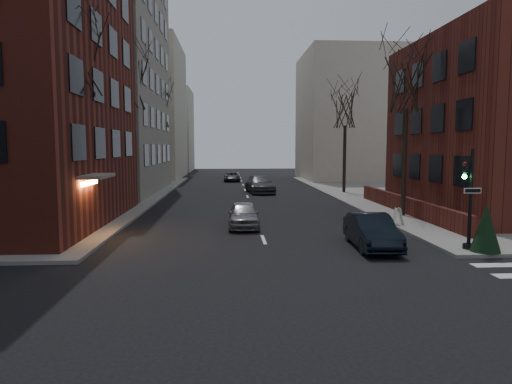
# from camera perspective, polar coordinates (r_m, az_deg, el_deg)

# --- Properties ---
(ground) EXTENTS (160.00, 160.00, 0.00)m
(ground) POSITION_cam_1_polar(r_m,az_deg,el_deg) (9.53, 6.83, -20.65)
(ground) COLOR black
(ground) RESTS_ON ground
(building_left_tan) EXTENTS (18.00, 18.00, 28.00)m
(building_left_tan) POSITION_cam_1_polar(r_m,az_deg,el_deg) (46.17, -24.02, 17.43)
(building_left_tan) COLOR gray
(building_left_tan) RESTS_ON ground
(low_wall_right) EXTENTS (0.35, 16.00, 1.00)m
(low_wall_right) POSITION_cam_1_polar(r_m,az_deg,el_deg) (29.69, 18.09, -1.51)
(low_wall_right) COLOR #5A221A
(low_wall_right) RESTS_ON sidewalk_far_right
(building_distant_la) EXTENTS (14.00, 16.00, 18.00)m
(building_distant_la) POSITION_cam_1_polar(r_m,az_deg,el_deg) (64.98, -15.56, 9.69)
(building_distant_la) COLOR beige
(building_distant_la) RESTS_ON ground
(building_distant_ra) EXTENTS (14.00, 14.00, 16.00)m
(building_distant_ra) POSITION_cam_1_polar(r_m,az_deg,el_deg) (60.82, 12.56, 9.11)
(building_distant_ra) COLOR beige
(building_distant_ra) RESTS_ON ground
(building_distant_lb) EXTENTS (10.00, 12.00, 14.00)m
(building_distant_lb) POSITION_cam_1_polar(r_m,az_deg,el_deg) (81.25, -11.60, 7.53)
(building_distant_lb) COLOR beige
(building_distant_lb) RESTS_ON ground
(traffic_signal) EXTENTS (0.76, 0.44, 4.00)m
(traffic_signal) POSITION_cam_1_polar(r_m,az_deg,el_deg) (19.95, 25.06, -1.51)
(traffic_signal) COLOR black
(traffic_signal) RESTS_ON sidewalk_far_right
(tree_left_a) EXTENTS (4.18, 4.18, 10.26)m
(tree_left_a) POSITION_cam_1_polar(r_m,az_deg,el_deg) (23.92, -21.80, 15.52)
(tree_left_a) COLOR #2D231C
(tree_left_a) RESTS_ON sidewalk_far_left
(tree_left_b) EXTENTS (4.40, 4.40, 10.80)m
(tree_left_b) POSITION_cam_1_polar(r_m,az_deg,el_deg) (35.46, -15.57, 13.08)
(tree_left_b) COLOR #2D231C
(tree_left_b) RESTS_ON sidewalk_far_left
(tree_left_c) EXTENTS (3.96, 3.96, 9.72)m
(tree_left_c) POSITION_cam_1_polar(r_m,az_deg,el_deg) (49.08, -12.07, 10.01)
(tree_left_c) COLOR #2D231C
(tree_left_c) RESTS_ON sidewalk_far_left
(tree_right_a) EXTENTS (3.96, 3.96, 9.72)m
(tree_right_a) POSITION_cam_1_polar(r_m,az_deg,el_deg) (28.61, 18.35, 13.05)
(tree_right_a) COLOR #2D231C
(tree_right_a) RESTS_ON sidewalk_far_right
(tree_right_b) EXTENTS (3.74, 3.74, 9.18)m
(tree_right_b) POSITION_cam_1_polar(r_m,az_deg,el_deg) (41.84, 11.12, 10.19)
(tree_right_b) COLOR #2D231C
(tree_right_b) RESTS_ON sidewalk_far_right
(streetlamp_near) EXTENTS (0.36, 0.36, 6.28)m
(streetlamp_near) POSITION_cam_1_polar(r_m,az_deg,el_deg) (31.11, -15.80, 5.50)
(streetlamp_near) COLOR black
(streetlamp_near) RESTS_ON sidewalk_far_left
(streetlamp_far) EXTENTS (0.36, 0.36, 6.28)m
(streetlamp_far) POSITION_cam_1_polar(r_m,az_deg,el_deg) (50.83, -10.97, 5.60)
(streetlamp_far) COLOR black
(streetlamp_far) RESTS_ON sidewalk_far_left
(parked_sedan) EXTENTS (1.66, 4.38, 1.43)m
(parked_sedan) POSITION_cam_1_polar(r_m,az_deg,el_deg) (19.64, 14.26, -4.78)
(parked_sedan) COLOR black
(parked_sedan) RESTS_ON ground
(car_lane_silver) EXTENTS (1.65, 3.97, 1.34)m
(car_lane_silver) POSITION_cam_1_polar(r_m,az_deg,el_deg) (23.97, -1.55, -2.83)
(car_lane_silver) COLOR gray
(car_lane_silver) RESTS_ON ground
(car_lane_gray) EXTENTS (2.78, 5.64, 1.58)m
(car_lane_gray) POSITION_cam_1_polar(r_m,az_deg,el_deg) (41.84, 0.50, 0.98)
(car_lane_gray) COLOR #404046
(car_lane_gray) RESTS_ON ground
(car_lane_far) EXTENTS (1.97, 4.20, 1.16)m
(car_lane_far) POSITION_cam_1_polar(r_m,az_deg,el_deg) (55.77, -3.05, 1.93)
(car_lane_far) COLOR #3A3B3F
(car_lane_far) RESTS_ON ground
(sandwich_board) EXTENTS (0.45, 0.59, 0.88)m
(sandwich_board) POSITION_cam_1_polar(r_m,az_deg,el_deg) (25.12, 17.31, -2.88)
(sandwich_board) COLOR silver
(sandwich_board) RESTS_ON sidewalk_far_right
(evergreen_shrub) EXTENTS (1.32, 1.32, 1.88)m
(evergreen_shrub) POSITION_cam_1_polar(r_m,az_deg,el_deg) (19.86, 26.82, -4.00)
(evergreen_shrub) COLOR black
(evergreen_shrub) RESTS_ON sidewalk_far_right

